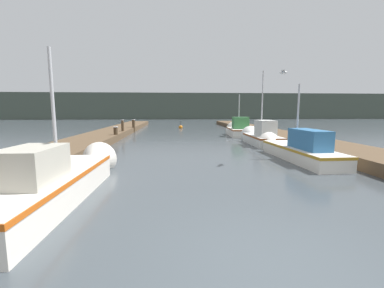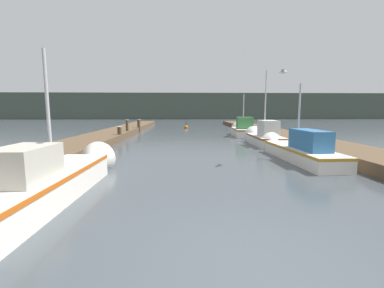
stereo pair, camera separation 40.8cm
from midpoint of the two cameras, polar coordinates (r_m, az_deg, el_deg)
The scene contains 14 objects.
ground_plane at distance 3.95m, azimuth 15.09°, elevation -25.71°, with size 200.00×200.00×0.00m.
dock_left at distance 19.94m, azimuth -19.71°, elevation 1.65°, with size 2.71×40.00×0.46m.
dock_right at distance 20.68m, azimuth 17.81°, elevation 1.93°, with size 2.71×40.00×0.46m.
distant_shore_ridge at distance 66.49m, azimuth -3.08°, elevation 8.32°, with size 120.00×16.00×5.94m.
fishing_boat_0 at distance 7.40m, azimuth -28.27°, elevation -6.57°, with size 1.45×6.31×3.86m.
fishing_boat_1 at distance 12.29m, azimuth 20.94°, elevation -0.92°, with size 1.52×5.97×3.60m.
fishing_boat_2 at distance 16.82m, azimuth 14.19°, elevation 1.64°, with size 1.57×4.61×4.91m.
fishing_boat_3 at distance 21.92m, azimuth 9.70°, elevation 3.14°, with size 1.86×4.45×3.83m.
mooring_piling_0 at distance 21.23m, azimuth -15.68°, elevation 3.40°, with size 0.25×0.25×1.37m.
mooring_piling_1 at distance 25.27m, azimuth -13.29°, elevation 3.96°, with size 0.33×0.33×1.23m.
mooring_piling_2 at distance 14.87m, azimuth 21.36°, elevation 0.80°, with size 0.36×0.36×1.03m.
mooring_piling_3 at distance 18.34m, azimuth -17.19°, elevation 2.15°, with size 0.32×0.32×1.01m.
channel_buoy at distance 29.93m, azimuth -2.93°, elevation 3.75°, with size 0.46×0.46×0.96m.
seagull_lead at distance 10.73m, azimuth 18.57°, elevation 14.86°, with size 0.34×0.55×0.12m.
Camera 1 is at (-1.35, -3.09, 2.15)m, focal length 24.00 mm.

